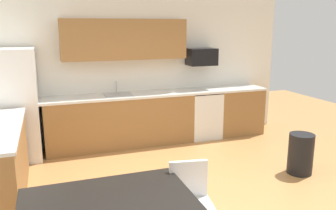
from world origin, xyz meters
TOP-DOWN VIEW (x-y plane):
  - ground_plane at (0.00, 0.00)m, footprint 12.00×12.00m
  - wall_back at (0.00, 2.65)m, footprint 5.80×0.10m
  - cabinet_run_back at (-0.44, 2.30)m, footprint 2.62×0.60m
  - cabinet_run_back_right at (1.94, 2.30)m, footprint 0.93×0.60m
  - countertop_back at (0.00, 2.30)m, footprint 4.80×0.64m
  - upper_cabinets_back at (-0.30, 2.43)m, footprint 2.20×0.34m
  - refrigerator at (-2.18, 2.22)m, footprint 0.76×0.70m
  - oven_range at (1.17, 2.30)m, footprint 0.60×0.60m
  - microwave at (1.17, 2.40)m, footprint 0.54×0.36m
  - sink_basin at (-0.47, 2.30)m, footprint 0.48×0.40m
  - sink_faucet at (-0.47, 2.48)m, footprint 0.02×0.02m
  - dining_table at (-1.25, -1.06)m, footprint 1.40×0.90m
  - chair_near_table at (-0.43, -0.86)m, footprint 0.46×0.46m
  - trash_bin at (1.79, 0.21)m, footprint 0.36×0.36m

SIDE VIEW (x-z plane):
  - ground_plane at x=0.00m, z-range 0.00..0.00m
  - trash_bin at x=1.79m, z-range 0.00..0.60m
  - cabinet_run_back at x=-0.44m, z-range 0.00..0.90m
  - cabinet_run_back_right at x=1.94m, z-range 0.00..0.90m
  - oven_range at x=1.17m, z-range 0.00..0.91m
  - chair_near_table at x=-0.43m, z-range 0.08..0.93m
  - dining_table at x=-1.25m, z-range 0.31..1.05m
  - sink_basin at x=-0.47m, z-range 0.81..0.95m
  - refrigerator at x=-2.18m, z-range 0.00..1.79m
  - countertop_back at x=0.00m, z-range 0.90..0.94m
  - sink_faucet at x=-0.47m, z-range 0.92..1.16m
  - wall_back at x=0.00m, z-range 0.00..2.70m
  - microwave at x=1.17m, z-range 1.39..1.71m
  - upper_cabinets_back at x=-0.30m, z-range 1.55..2.25m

